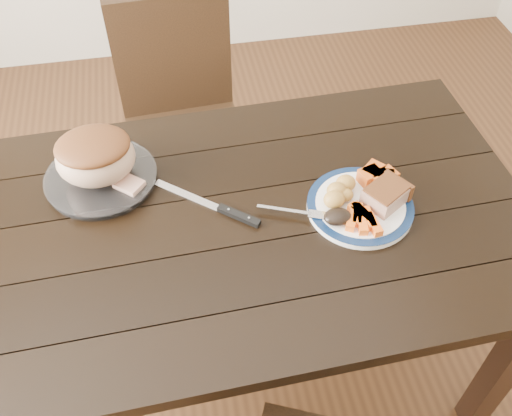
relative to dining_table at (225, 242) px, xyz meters
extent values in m
plane|color=#472B16|center=(0.00, 0.00, -0.66)|extent=(4.00, 4.00, 0.00)
cube|color=black|center=(0.00, 0.00, 0.07)|extent=(1.62, 0.94, 0.04)
cube|color=black|center=(0.73, -0.35, -0.30)|extent=(0.07, 0.07, 0.71)
cube|color=black|center=(0.71, 0.39, -0.30)|extent=(0.07, 0.07, 0.71)
cube|color=black|center=(-0.05, 0.65, -0.21)|extent=(0.44, 0.44, 0.04)
cube|color=black|center=(-0.06, 0.85, 0.04)|extent=(0.42, 0.07, 0.46)
cube|color=black|center=(0.12, 0.84, -0.44)|extent=(0.04, 0.04, 0.43)
cube|color=black|center=(0.14, 0.48, -0.44)|extent=(0.04, 0.04, 0.43)
cube|color=black|center=(-0.24, 0.82, -0.44)|extent=(0.04, 0.04, 0.43)
cube|color=black|center=(-0.22, 0.46, -0.44)|extent=(0.04, 0.04, 0.43)
cylinder|color=white|center=(0.35, -0.03, 0.10)|extent=(0.28, 0.28, 0.02)
torus|color=#0C1E3E|center=(0.35, -0.03, 0.11)|extent=(0.28, 0.28, 0.02)
cylinder|color=white|center=(-0.30, 0.20, 0.10)|extent=(0.29, 0.29, 0.02)
cube|color=tan|center=(0.41, -0.03, 0.14)|extent=(0.13, 0.13, 0.05)
ellipsoid|color=gold|center=(0.28, -0.02, 0.14)|extent=(0.06, 0.05, 0.05)
ellipsoid|color=gold|center=(0.33, 0.03, 0.14)|extent=(0.05, 0.05, 0.04)
ellipsoid|color=gold|center=(0.30, 0.01, 0.14)|extent=(0.05, 0.05, 0.04)
ellipsoid|color=gold|center=(0.32, -0.01, 0.13)|extent=(0.04, 0.04, 0.03)
cube|color=orange|center=(0.31, -0.08, 0.12)|extent=(0.05, 0.07, 0.02)
cube|color=orange|center=(0.33, -0.07, 0.12)|extent=(0.04, 0.07, 0.02)
cube|color=orange|center=(0.34, -0.07, 0.12)|extent=(0.05, 0.07, 0.02)
cube|color=orange|center=(0.34, -0.07, 0.12)|extent=(0.05, 0.07, 0.02)
cube|color=orange|center=(0.36, -0.11, 0.12)|extent=(0.03, 0.07, 0.02)
cube|color=orange|center=(0.35, -0.09, 0.12)|extent=(0.02, 0.07, 0.02)
cube|color=orange|center=(0.33, -0.10, 0.12)|extent=(0.03, 0.07, 0.02)
cube|color=orange|center=(0.44, 0.03, 0.13)|extent=(0.07, 0.06, 0.04)
cube|color=orange|center=(0.43, 0.03, 0.13)|extent=(0.07, 0.06, 0.04)
cube|color=orange|center=(0.40, 0.04, 0.13)|extent=(0.07, 0.06, 0.04)
cube|color=orange|center=(0.41, 0.06, 0.13)|extent=(0.07, 0.07, 0.04)
ellipsoid|color=black|center=(0.28, -0.07, 0.13)|extent=(0.07, 0.05, 0.03)
cube|color=silver|center=(0.15, -0.01, 0.11)|extent=(0.13, 0.06, 0.00)
cube|color=silver|center=(0.23, -0.05, 0.11)|extent=(0.05, 0.04, 0.00)
ellipsoid|color=tan|center=(-0.30, 0.20, 0.18)|extent=(0.21, 0.18, 0.14)
cube|color=tan|center=(-0.23, 0.15, 0.12)|extent=(0.09, 0.09, 0.02)
cube|color=silver|center=(-0.08, 0.10, 0.09)|extent=(0.17, 0.15, 0.00)
cube|color=black|center=(0.04, 0.00, 0.10)|extent=(0.10, 0.09, 0.01)
camera|label=1|loc=(-0.10, -0.95, 1.19)|focal=40.00mm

